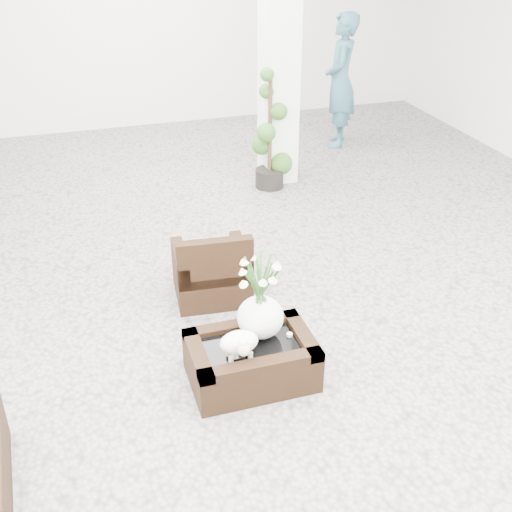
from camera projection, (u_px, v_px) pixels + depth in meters
name	position (u px, v px, depth m)	size (l,w,h in m)	color
ground	(252.00, 313.00, 5.51)	(11.00, 11.00, 0.00)	gray
column	(279.00, 35.00, 7.30)	(0.40, 0.40, 3.50)	white
coffee_table	(251.00, 362.00, 4.69)	(0.90, 0.60, 0.31)	black
sheep_figurine	(239.00, 344.00, 4.44)	(0.28, 0.23, 0.21)	white
planter_narcissus	(260.00, 289.00, 4.52)	(0.44, 0.44, 0.80)	white
tealight	(289.00, 334.00, 4.70)	(0.04, 0.04, 0.03)	white
armchair	(211.00, 261.00, 5.61)	(0.64, 0.62, 0.68)	black
topiary	(270.00, 131.00, 7.57)	(0.38, 0.38, 1.43)	#29511A
shopper	(341.00, 81.00, 8.83)	(0.66, 0.44, 1.82)	#336373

